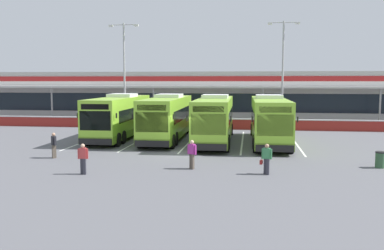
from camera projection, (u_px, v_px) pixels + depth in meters
ground_plane at (179, 153)px, 28.73m from camera, size 200.00×200.00×0.00m
terminal_building at (213, 95)px, 54.93m from camera, size 70.00×13.00×6.00m
red_barrier_wall at (203, 123)px, 42.96m from camera, size 60.00×0.40×1.10m
coach_bus_leftmost at (120, 117)px, 35.99m from camera, size 3.02×12.19×3.78m
coach_bus_left_centre at (167, 118)px, 35.03m from camera, size 3.02×12.19×3.78m
coach_bus_centre at (214, 120)px, 33.52m from camera, size 3.02×12.19×3.78m
coach_bus_right_centre at (269, 121)px, 32.97m from camera, size 3.02×12.19×3.78m
bay_stripe_far_west at (93, 139)px, 35.78m from camera, size 0.14×13.00×0.01m
bay_stripe_west at (141, 139)px, 35.21m from camera, size 0.14×13.00×0.01m
bay_stripe_mid_west at (191, 140)px, 34.64m from camera, size 0.14×13.00×0.01m
bay_stripe_centre at (242, 141)px, 34.07m from camera, size 0.14×13.00×0.01m
bay_stripe_mid_east at (295, 142)px, 33.50m from camera, size 0.14×13.00×0.01m
pedestrian_with_handbag at (266, 158)px, 21.98m from camera, size 0.64×0.42×1.62m
pedestrian_in_dark_coat at (54, 144)px, 26.66m from camera, size 0.45×0.44×1.62m
pedestrian_child at (192, 153)px, 23.35m from camera, size 0.52×0.40×1.62m
pedestrian_near_bin at (83, 158)px, 22.01m from camera, size 0.54×0.29×1.62m
lamp_post_west at (124, 68)px, 45.23m from camera, size 3.24×0.28×11.00m
lamp_post_centre at (283, 67)px, 43.47m from camera, size 3.24×0.28×11.00m
litter_bin at (380, 160)px, 23.68m from camera, size 0.54×0.54×0.93m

